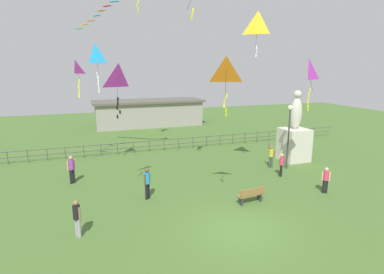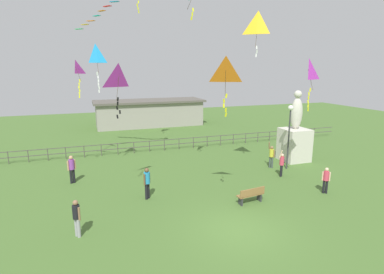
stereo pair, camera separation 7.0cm
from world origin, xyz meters
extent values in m
plane|color=#476B2D|center=(0.00, 0.00, 0.00)|extent=(80.00, 80.00, 0.00)
cube|color=beige|center=(8.80, 8.01, 1.22)|extent=(1.89, 1.89, 2.44)
ellipsoid|color=beige|center=(8.80, 8.01, 3.60)|extent=(0.90, 0.76, 2.32)
sphere|color=beige|center=(8.80, 8.01, 5.01)|extent=(0.56, 0.56, 0.56)
cylinder|color=#38383D|center=(7.06, 6.41, 2.06)|extent=(0.10, 0.10, 4.13)
sphere|color=white|center=(7.06, 6.41, 4.28)|extent=(0.36, 0.36, 0.36)
cube|color=olive|center=(1.86, 2.34, 0.45)|extent=(1.54, 0.59, 0.06)
cube|color=olive|center=(1.88, 2.16, 0.67)|extent=(1.50, 0.25, 0.36)
cube|color=#333338|center=(1.27, 2.26, 0.23)|extent=(0.08, 0.36, 0.45)
cube|color=#333338|center=(2.46, 2.41, 0.23)|extent=(0.08, 0.36, 0.45)
cylinder|color=#3F4C47|center=(6.10, 7.05, 0.40)|extent=(0.14, 0.14, 0.80)
cylinder|color=#3F4C47|center=(6.22, 6.95, 0.40)|extent=(0.14, 0.14, 0.80)
cylinder|color=gold|center=(6.16, 7.00, 1.08)|extent=(0.29, 0.29, 0.56)
sphere|color=#8C6647|center=(6.16, 7.00, 1.46)|extent=(0.21, 0.21, 0.21)
cylinder|color=#8C6647|center=(6.05, 7.16, 1.58)|extent=(0.21, 0.22, 0.54)
cylinder|color=#8C6647|center=(6.30, 6.87, 1.04)|extent=(0.09, 0.09, 0.53)
cylinder|color=black|center=(-3.17, 4.54, 0.44)|extent=(0.15, 0.15, 0.88)
cylinder|color=black|center=(-3.04, 4.66, 0.44)|extent=(0.15, 0.15, 0.88)
cylinder|color=#268CBF|center=(-3.10, 4.60, 1.19)|extent=(0.32, 0.32, 0.62)
sphere|color=brown|center=(-3.10, 4.60, 1.61)|extent=(0.23, 0.23, 0.23)
cylinder|color=brown|center=(-3.26, 4.45, 1.15)|extent=(0.10, 0.10, 0.59)
cylinder|color=brown|center=(-2.95, 4.75, 1.15)|extent=(0.10, 0.10, 0.59)
cylinder|color=black|center=(6.52, 2.03, 0.38)|extent=(0.13, 0.13, 0.76)
cylinder|color=black|center=(6.39, 2.11, 0.38)|extent=(0.13, 0.13, 0.76)
cylinder|color=#D83F59|center=(6.45, 2.07, 1.03)|extent=(0.28, 0.28, 0.54)
sphere|color=beige|center=(6.45, 2.07, 1.40)|extent=(0.20, 0.20, 0.20)
cylinder|color=beige|center=(6.61, 1.97, 1.00)|extent=(0.08, 0.08, 0.51)
cylinder|color=beige|center=(6.30, 2.17, 1.00)|extent=(0.08, 0.08, 0.51)
cylinder|color=black|center=(5.71, 5.18, 0.39)|extent=(0.13, 0.13, 0.78)
cylinder|color=black|center=(5.82, 5.28, 0.39)|extent=(0.13, 0.13, 0.78)
cylinder|color=#D83F59|center=(5.77, 5.23, 1.05)|extent=(0.28, 0.28, 0.55)
sphere|color=beige|center=(5.77, 5.23, 1.43)|extent=(0.21, 0.21, 0.21)
cylinder|color=beige|center=(5.60, 5.14, 1.54)|extent=(0.21, 0.22, 0.52)
cylinder|color=beige|center=(5.91, 5.36, 1.02)|extent=(0.09, 0.09, 0.52)
cylinder|color=black|center=(-6.89, 8.43, 0.44)|extent=(0.15, 0.15, 0.88)
cylinder|color=black|center=(-7.05, 8.35, 0.44)|extent=(0.15, 0.15, 0.88)
cylinder|color=purple|center=(-6.97, 8.39, 1.19)|extent=(0.32, 0.32, 0.62)
sphere|color=tan|center=(-6.97, 8.39, 1.61)|extent=(0.24, 0.24, 0.24)
cylinder|color=tan|center=(-6.78, 8.48, 1.15)|extent=(0.10, 0.10, 0.59)
cylinder|color=tan|center=(-7.16, 8.30, 1.15)|extent=(0.10, 0.10, 0.59)
cylinder|color=#99999E|center=(-6.54, 1.70, 0.41)|extent=(0.14, 0.14, 0.83)
cylinder|color=#99999E|center=(-6.63, 1.83, 0.41)|extent=(0.14, 0.14, 0.83)
cylinder|color=black|center=(-6.58, 1.76, 1.12)|extent=(0.30, 0.30, 0.58)
sphere|color=#8C6647|center=(-6.58, 1.76, 1.52)|extent=(0.22, 0.22, 0.22)
cylinder|color=#8C6647|center=(-6.47, 1.60, 1.08)|extent=(0.09, 0.09, 0.55)
cylinder|color=#8C6647|center=(-6.70, 1.93, 1.08)|extent=(0.09, 0.09, 0.55)
pyramid|color=#198CD1|center=(-5.08, 9.90, 7.72)|extent=(0.88, 0.67, 1.19)
cylinder|color=#4C381E|center=(-5.04, 9.64, 7.13)|extent=(0.11, 0.54, 1.19)
cube|color=white|center=(-5.08, 9.62, 6.55)|extent=(0.09, 0.03, 0.20)
cube|color=white|center=(-5.04, 9.64, 6.33)|extent=(0.09, 0.05, 0.20)
cube|color=white|center=(-5.03, 9.65, 6.11)|extent=(0.09, 0.04, 0.20)
cube|color=white|center=(-5.05, 9.64, 5.89)|extent=(0.09, 0.02, 0.20)
cube|color=white|center=(-5.02, 9.65, 5.67)|extent=(0.11, 0.03, 0.21)
cube|color=white|center=(-5.03, 9.64, 5.45)|extent=(0.08, 0.02, 0.20)
cube|color=yellow|center=(-0.09, 5.81, 9.93)|extent=(0.11, 0.04, 0.21)
cube|color=yellow|center=(-0.14, 5.79, 9.71)|extent=(0.08, 0.02, 0.20)
cube|color=yellow|center=(-0.19, 5.76, 9.49)|extent=(0.11, 0.05, 0.21)
pyramid|color=yellow|center=(3.80, 5.61, 9.35)|extent=(1.21, 1.14, 1.35)
cylinder|color=#4C381E|center=(3.62, 5.40, 8.68)|extent=(0.37, 0.44, 1.35)
cube|color=white|center=(3.68, 5.43, 8.03)|extent=(0.09, 0.05, 0.20)
cube|color=white|center=(3.71, 5.45, 7.81)|extent=(0.10, 0.04, 0.21)
cube|color=white|center=(3.65, 5.41, 7.59)|extent=(0.12, 0.04, 0.21)
pyramid|color=#B22DB2|center=(-4.24, 4.96, 6.50)|extent=(1.12, 0.77, 1.19)
cylinder|color=#4C381E|center=(-4.31, 5.14, 5.91)|extent=(0.17, 0.39, 1.20)
cube|color=black|center=(-4.34, 5.13, 5.34)|extent=(0.11, 0.02, 0.21)
cube|color=black|center=(-4.37, 5.12, 5.12)|extent=(0.09, 0.04, 0.20)
cube|color=black|center=(-4.40, 5.10, 4.90)|extent=(0.11, 0.02, 0.21)
cube|color=black|center=(-4.27, 5.17, 4.68)|extent=(0.08, 0.04, 0.20)
cube|color=black|center=(-4.41, 5.10, 4.46)|extent=(0.10, 0.05, 0.20)
pyramid|color=#B22DB2|center=(-6.37, 12.33, 6.94)|extent=(0.82, 0.99, 0.96)
cylinder|color=#4C381E|center=(-6.23, 12.43, 6.46)|extent=(0.29, 0.20, 0.96)
cube|color=yellow|center=(-6.17, 12.45, 6.01)|extent=(0.10, 0.03, 0.20)
cube|color=yellow|center=(-6.22, 12.43, 5.79)|extent=(0.10, 0.03, 0.21)
cube|color=yellow|center=(-6.26, 12.41, 5.57)|extent=(0.09, 0.04, 0.20)
cube|color=yellow|center=(-6.23, 12.43, 5.35)|extent=(0.10, 0.04, 0.21)
cube|color=yellow|center=(-6.26, 12.41, 5.13)|extent=(0.08, 0.05, 0.20)
cube|color=yellow|center=(-6.27, 12.41, 4.91)|extent=(0.09, 0.04, 0.20)
pyramid|color=#B22DB2|center=(5.81, 3.49, 6.81)|extent=(1.14, 0.84, 1.15)
cylinder|color=#4C381E|center=(5.90, 3.32, 6.24)|extent=(0.19, 0.34, 1.15)
cube|color=yellow|center=(5.96, 3.36, 5.70)|extent=(0.10, 0.02, 0.21)
cube|color=yellow|center=(5.85, 3.30, 5.48)|extent=(0.11, 0.02, 0.21)
cube|color=yellow|center=(5.84, 3.29, 5.26)|extent=(0.11, 0.02, 0.21)
cube|color=yellow|center=(5.82, 3.29, 5.04)|extent=(0.11, 0.04, 0.21)
cube|color=yellow|center=(5.87, 3.31, 4.82)|extent=(0.10, 0.03, 0.21)
cube|color=yellow|center=(5.90, 3.32, 4.60)|extent=(0.10, 0.04, 0.21)
pyramid|color=orange|center=(0.07, 1.88, 6.78)|extent=(1.20, 0.93, 1.17)
cylinder|color=#4C381E|center=(0.18, 2.10, 6.20)|extent=(0.23, 0.47, 1.17)
cube|color=yellow|center=(0.25, 2.14, 5.63)|extent=(0.11, 0.02, 0.21)
cube|color=yellow|center=(0.11, 2.07, 5.41)|extent=(0.12, 0.04, 0.21)
cube|color=yellow|center=(0.10, 2.06, 5.19)|extent=(0.08, 0.03, 0.20)
cube|color=yellow|center=(0.24, 2.13, 4.97)|extent=(0.09, 0.05, 0.20)
cube|color=yellow|center=(0.26, 2.14, 4.75)|extent=(0.10, 0.05, 0.21)
cube|color=yellow|center=(-1.75, 13.02, 11.54)|extent=(0.11, 0.03, 0.21)
cube|color=yellow|center=(-1.86, 12.96, 11.32)|extent=(0.11, 0.04, 0.21)
cube|color=yellow|center=(-1.80, 12.99, 11.10)|extent=(0.11, 0.03, 0.21)
cube|color=yellow|center=(-1.76, 13.01, 10.88)|extent=(0.09, 0.05, 0.20)
cube|color=#198CD1|center=(-3.71, 10.58, 10.99)|extent=(0.62, 0.58, 0.03)
cube|color=red|center=(-4.12, 11.03, 10.77)|extent=(0.56, 0.63, 0.03)
cube|color=orange|center=(-4.46, 11.54, 10.55)|extent=(0.51, 0.65, 0.03)
cube|color=#19B2B2|center=(-4.77, 12.06, 10.31)|extent=(0.53, 0.64, 0.03)
cube|color=orange|center=(-5.15, 12.53, 10.03)|extent=(0.60, 0.60, 0.03)
cube|color=yellow|center=(-5.55, 12.99, 9.83)|extent=(0.55, 0.64, 0.03)
cube|color=#1EB759|center=(-5.95, 13.45, 9.57)|extent=(0.61, 0.60, 0.03)
cylinder|color=#4C4742|center=(-11.53, 14.00, 0.47)|extent=(0.06, 0.06, 0.95)
cylinder|color=#4C4742|center=(-10.21, 14.00, 0.47)|extent=(0.06, 0.06, 0.95)
cylinder|color=#4C4742|center=(-8.88, 14.00, 0.47)|extent=(0.06, 0.06, 0.95)
cylinder|color=#4C4742|center=(-7.62, 14.00, 0.47)|extent=(0.06, 0.06, 0.95)
cylinder|color=#4C4742|center=(-6.28, 14.00, 0.47)|extent=(0.06, 0.06, 0.95)
cylinder|color=#4C4742|center=(-4.98, 14.00, 0.47)|extent=(0.06, 0.06, 0.95)
cylinder|color=#4C4742|center=(-3.69, 14.00, 0.47)|extent=(0.06, 0.06, 0.95)
cylinder|color=#4C4742|center=(-2.39, 14.00, 0.47)|extent=(0.06, 0.06, 0.95)
cylinder|color=#4C4742|center=(-1.09, 14.00, 0.47)|extent=(0.06, 0.06, 0.95)
cylinder|color=#4C4742|center=(0.20, 14.00, 0.47)|extent=(0.06, 0.06, 0.95)
cylinder|color=#4C4742|center=(1.50, 14.00, 0.47)|extent=(0.06, 0.06, 0.95)
cylinder|color=#4C4742|center=(2.82, 14.00, 0.47)|extent=(0.06, 0.06, 0.95)
cylinder|color=#4C4742|center=(4.12, 14.00, 0.47)|extent=(0.06, 0.06, 0.95)
cylinder|color=#4C4742|center=(5.43, 14.00, 0.47)|extent=(0.06, 0.06, 0.95)
cylinder|color=#4C4742|center=(6.71, 14.00, 0.47)|extent=(0.06, 0.06, 0.95)
cylinder|color=#4C4742|center=(7.98, 14.00, 0.47)|extent=(0.06, 0.06, 0.95)
cylinder|color=#4C4742|center=(9.28, 14.00, 0.47)|extent=(0.06, 0.06, 0.95)
cylinder|color=#4C4742|center=(10.58, 14.00, 0.47)|extent=(0.06, 0.06, 0.95)
cylinder|color=#4C4742|center=(11.93, 14.00, 0.47)|extent=(0.06, 0.06, 0.95)
cylinder|color=#4C4742|center=(13.17, 14.00, 0.47)|extent=(0.06, 0.06, 0.95)
cylinder|color=#4C4742|center=(14.50, 14.00, 0.47)|extent=(0.06, 0.06, 0.95)
cylinder|color=#4C4742|center=(15.79, 14.00, 0.47)|extent=(0.06, 0.06, 0.95)
cube|color=#4C4742|center=(0.00, 14.00, 0.91)|extent=(36.00, 0.05, 0.05)
cube|color=#4C4742|center=(0.00, 14.00, 0.47)|extent=(36.00, 0.05, 0.05)
cube|color=gray|center=(1.36, 26.00, 1.43)|extent=(12.44, 4.08, 2.87)
cube|color=#59544C|center=(1.36, 26.00, 2.99)|extent=(13.04, 4.68, 0.24)
camera|label=1|loc=(-5.96, -10.77, 6.88)|focal=28.82mm
camera|label=2|loc=(-5.90, -10.80, 6.88)|focal=28.82mm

